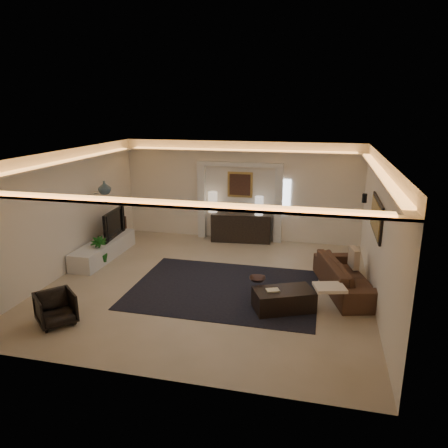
% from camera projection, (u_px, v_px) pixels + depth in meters
% --- Properties ---
extents(floor, '(7.00, 7.00, 0.00)m').
position_uv_depth(floor, '(209.00, 284.00, 9.52)').
color(floor, '#B7A48C').
rests_on(floor, ground).
extents(ceiling, '(7.00, 7.00, 0.00)m').
position_uv_depth(ceiling, '(208.00, 155.00, 8.73)').
color(ceiling, white).
rests_on(ceiling, ground).
extents(wall_back, '(7.00, 0.00, 7.00)m').
position_uv_depth(wall_back, '(240.00, 191.00, 12.40)').
color(wall_back, '#F2E4CE').
rests_on(wall_back, ground).
extents(wall_front, '(7.00, 0.00, 7.00)m').
position_uv_depth(wall_front, '(142.00, 287.00, 5.85)').
color(wall_front, '#F2E4CE').
rests_on(wall_front, ground).
extents(wall_left, '(0.00, 7.00, 7.00)m').
position_uv_depth(wall_left, '(65.00, 213.00, 9.91)').
color(wall_left, '#F2E4CE').
rests_on(wall_left, ground).
extents(wall_right, '(0.00, 7.00, 7.00)m').
position_uv_depth(wall_right, '(379.00, 233.00, 8.35)').
color(wall_right, '#F2E4CE').
rests_on(wall_right, ground).
extents(cove_soffit, '(7.00, 7.00, 0.04)m').
position_uv_depth(cove_soffit, '(208.00, 168.00, 8.81)').
color(cove_soffit, silver).
rests_on(cove_soffit, ceiling).
extents(daylight_slit, '(0.25, 0.03, 1.00)m').
position_uv_depth(daylight_slit, '(286.00, 197.00, 12.11)').
color(daylight_slit, white).
rests_on(daylight_slit, wall_back).
extents(area_rug, '(4.00, 3.00, 0.01)m').
position_uv_depth(area_rug, '(224.00, 289.00, 9.24)').
color(area_rug, black).
rests_on(area_rug, ground).
extents(pilaster_left, '(0.22, 0.20, 2.20)m').
position_uv_depth(pilaster_left, '(202.00, 201.00, 12.66)').
color(pilaster_left, silver).
rests_on(pilaster_left, ground).
extents(pilaster_right, '(0.22, 0.20, 2.20)m').
position_uv_depth(pilaster_right, '(278.00, 205.00, 12.15)').
color(pilaster_right, silver).
rests_on(pilaster_right, ground).
extents(alcove_header, '(2.52, 0.20, 0.12)m').
position_uv_depth(alcove_header, '(240.00, 164.00, 12.09)').
color(alcove_header, silver).
rests_on(alcove_header, wall_back).
extents(painting_frame, '(0.74, 0.04, 0.74)m').
position_uv_depth(painting_frame, '(240.00, 185.00, 12.32)').
color(painting_frame, tan).
rests_on(painting_frame, wall_back).
extents(painting_canvas, '(0.62, 0.02, 0.62)m').
position_uv_depth(painting_canvas, '(240.00, 185.00, 12.30)').
color(painting_canvas, '#4C2D1E').
rests_on(painting_canvas, wall_back).
extents(art_panel_frame, '(0.04, 1.64, 0.74)m').
position_uv_depth(art_panel_frame, '(377.00, 217.00, 8.56)').
color(art_panel_frame, black).
rests_on(art_panel_frame, wall_right).
extents(art_panel_gold, '(0.02, 1.50, 0.62)m').
position_uv_depth(art_panel_gold, '(375.00, 217.00, 8.57)').
color(art_panel_gold, tan).
rests_on(art_panel_gold, wall_right).
extents(wall_sconce, '(0.12, 0.12, 0.22)m').
position_uv_depth(wall_sconce, '(364.00, 198.00, 10.37)').
color(wall_sconce, black).
rests_on(wall_sconce, wall_right).
extents(wall_niche, '(0.10, 0.55, 0.04)m').
position_uv_depth(wall_niche, '(97.00, 193.00, 11.15)').
color(wall_niche, silver).
rests_on(wall_niche, wall_left).
extents(console, '(1.78, 0.70, 0.87)m').
position_uv_depth(console, '(241.00, 228.00, 12.43)').
color(console, black).
rests_on(console, ground).
extents(lamp_left, '(0.29, 0.29, 0.61)m').
position_uv_depth(lamp_left, '(213.00, 204.00, 12.44)').
color(lamp_left, beige).
rests_on(lamp_left, console).
extents(lamp_right, '(0.31, 0.31, 0.54)m').
position_uv_depth(lamp_right, '(259.00, 206.00, 12.10)').
color(lamp_right, silver).
rests_on(lamp_right, console).
extents(media_ledge, '(0.62, 2.47, 0.46)m').
position_uv_depth(media_ledge, '(104.00, 249.00, 11.09)').
color(media_ledge, silver).
rests_on(media_ledge, ground).
extents(tv, '(1.30, 0.28, 0.75)m').
position_uv_depth(tv, '(110.00, 224.00, 11.31)').
color(tv, black).
rests_on(tv, media_ledge).
extents(figurine, '(0.16, 0.16, 0.35)m').
position_uv_depth(figurine, '(124.00, 222.00, 12.13)').
color(figurine, '#321F17').
rests_on(figurine, media_ledge).
extents(ginger_jar, '(0.40, 0.40, 0.34)m').
position_uv_depth(ginger_jar, '(104.00, 188.00, 10.85)').
color(ginger_jar, '#425E6A').
rests_on(ginger_jar, wall_niche).
extents(plant, '(0.54, 0.54, 0.72)m').
position_uv_depth(plant, '(99.00, 251.00, 10.54)').
color(plant, '#10430F').
rests_on(plant, ground).
extents(sofa, '(2.45, 1.48, 0.67)m').
position_uv_depth(sofa, '(347.00, 276.00, 9.06)').
color(sofa, '#3F251D').
rests_on(sofa, ground).
extents(throw_blanket, '(0.67, 0.60, 0.06)m').
position_uv_depth(throw_blanket, '(330.00, 287.00, 7.99)').
color(throw_blanket, white).
rests_on(throw_blanket, sofa).
extents(throw_pillow, '(0.24, 0.47, 0.45)m').
position_uv_depth(throw_pillow, '(354.00, 258.00, 9.55)').
color(throw_pillow, '#C6AB8A').
rests_on(throw_pillow, sofa).
extents(coffee_table, '(1.30, 1.05, 0.43)m').
position_uv_depth(coffee_table, '(284.00, 300.00, 8.26)').
color(coffee_table, black).
rests_on(coffee_table, ground).
extents(bowl, '(0.37, 0.37, 0.08)m').
position_uv_depth(bowl, '(257.00, 279.00, 8.61)').
color(bowl, '#32211C').
rests_on(bowl, coffee_table).
extents(magazine, '(0.30, 0.26, 0.03)m').
position_uv_depth(magazine, '(273.00, 291.00, 8.15)').
color(magazine, beige).
rests_on(magazine, coffee_table).
extents(armchair, '(0.92, 0.92, 0.60)m').
position_uv_depth(armchair, '(56.00, 309.00, 7.70)').
color(armchair, black).
rests_on(armchair, ground).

